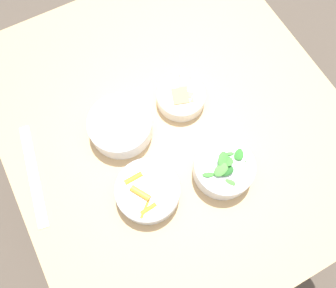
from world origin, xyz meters
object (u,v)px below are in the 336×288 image
object	(u,v)px
ruler	(33,175)
bowl_cookies	(181,97)
bowl_beans_hotdog	(121,126)
bowl_greens	(224,168)
bowl_carrots	(147,191)

from	to	relation	value
ruler	bowl_cookies	bearing A→B (deg)	-88.87
bowl_beans_hotdog	ruler	bearing A→B (deg)	91.15
bowl_cookies	ruler	xyz separation A→B (m)	(-0.01, 0.49, -0.02)
bowl_beans_hotdog	bowl_cookies	bearing A→B (deg)	-88.90
bowl_cookies	bowl_greens	bearing A→B (deg)	178.72
bowl_carrots	bowl_beans_hotdog	size ratio (longest dim) A/B	0.95
bowl_greens	bowl_beans_hotdog	bearing A→B (deg)	38.42
bowl_carrots	ruler	size ratio (longest dim) A/B	0.57
bowl_carrots	bowl_greens	distance (m)	0.22
bowl_carrots	bowl_greens	xyz separation A→B (m)	(-0.04, -0.22, 0.01)
ruler	bowl_carrots	bearing A→B (deg)	-127.33
bowl_carrots	bowl_cookies	bearing A→B (deg)	-46.29
bowl_carrots	bowl_cookies	distance (m)	0.31
bowl_carrots	bowl_beans_hotdog	bearing A→B (deg)	-4.73
bowl_greens	ruler	world-z (taller)	bowl_greens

